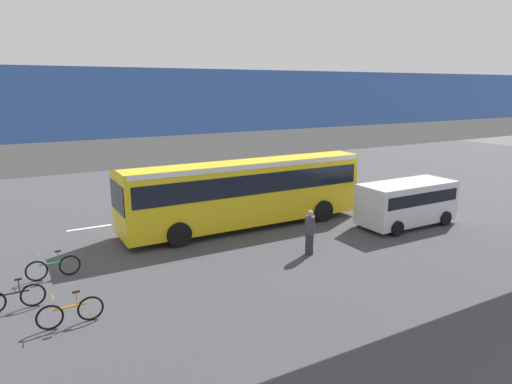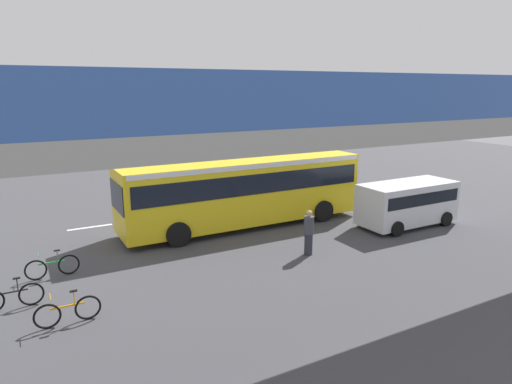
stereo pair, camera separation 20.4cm
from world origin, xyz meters
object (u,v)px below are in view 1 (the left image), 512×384
object	(u,v)px
city_bus	(244,187)
bicycle_green	(53,268)
bicycle_orange	(71,312)
pedestrian	(310,233)
traffic_sign	(239,167)
parked_van	(407,201)
bicycle_black	(13,298)

from	to	relation	value
city_bus	bicycle_green	size ratio (longest dim) A/B	6.52
bicycle_orange	pedestrian	world-z (taller)	pedestrian
bicycle_green	pedestrian	size ratio (longest dim) A/B	0.99
bicycle_orange	bicycle_green	size ratio (longest dim) A/B	1.00
bicycle_orange	traffic_sign	xyz separation A→B (m)	(-10.59, -10.40, 1.52)
parked_van	bicycle_black	size ratio (longest dim) A/B	2.71
bicycle_green	traffic_sign	xyz separation A→B (m)	(-10.66, -6.77, 1.52)
pedestrian	traffic_sign	bearing A→B (deg)	-100.42
city_bus	bicycle_black	world-z (taller)	city_bus
bicycle_black	bicycle_orange	xyz separation A→B (m)	(-1.35, 1.71, 0.00)
parked_van	bicycle_orange	size ratio (longest dim) A/B	2.71
parked_van	bicycle_green	xyz separation A→B (m)	(15.24, -1.53, -0.81)
bicycle_black	traffic_sign	size ratio (longest dim) A/B	0.63
bicycle_orange	pedestrian	distance (m)	8.98
bicycle_black	bicycle_green	xyz separation A→B (m)	(-1.27, -1.92, 0.00)
parked_van	bicycle_black	bearing A→B (deg)	1.35
city_bus	pedestrian	size ratio (longest dim) A/B	6.44
parked_van	bicycle_black	world-z (taller)	parked_van
city_bus	bicycle_green	world-z (taller)	city_bus
bicycle_green	pedestrian	xyz separation A→B (m)	(-8.96, 2.46, 0.51)
pedestrian	city_bus	bearing A→B (deg)	-84.15
pedestrian	traffic_sign	world-z (taller)	traffic_sign
parked_van	bicycle_green	bearing A→B (deg)	-5.75
bicycle_black	traffic_sign	bearing A→B (deg)	-143.93
pedestrian	traffic_sign	size ratio (longest dim) A/B	0.64
city_bus	pedestrian	distance (m)	4.73
parked_van	city_bus	bearing A→B (deg)	-28.54
bicycle_orange	bicycle_green	distance (m)	3.63
city_bus	bicycle_orange	xyz separation A→B (m)	(8.42, 5.76, -1.51)
bicycle_black	pedestrian	xyz separation A→B (m)	(-10.24, 0.54, 0.51)
bicycle_black	bicycle_orange	distance (m)	2.18
bicycle_green	traffic_sign	size ratio (longest dim) A/B	0.63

